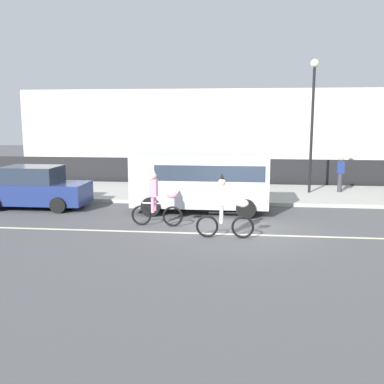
% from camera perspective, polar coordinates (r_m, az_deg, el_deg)
% --- Properties ---
extents(ground_plane, '(80.00, 80.00, 0.00)m').
position_cam_1_polar(ground_plane, '(14.28, 5.64, -4.87)').
color(ground_plane, '#4C4C4F').
extents(road_centre_line, '(36.00, 0.14, 0.01)m').
position_cam_1_polar(road_centre_line, '(13.80, 5.61, -5.37)').
color(road_centre_line, beige).
rests_on(road_centre_line, ground).
extents(sidewalk_curb, '(60.00, 5.00, 0.15)m').
position_cam_1_polar(sidewalk_curb, '(20.63, 5.91, -0.19)').
color(sidewalk_curb, '#ADAAA3').
rests_on(sidewalk_curb, ground).
extents(fence_line, '(40.00, 0.08, 1.40)m').
position_cam_1_polar(fence_line, '(23.41, 6.00, 2.51)').
color(fence_line, black).
rests_on(fence_line, ground).
extents(building_backdrop, '(28.00, 8.00, 5.23)m').
position_cam_1_polar(building_backdrop, '(31.85, 6.15, 7.82)').
color(building_backdrop, beige).
rests_on(building_backdrop, ground).
extents(parade_cyclist_pink, '(1.72, 0.50, 1.92)m').
position_cam_1_polar(parade_cyclist_pink, '(14.66, -4.45, -1.10)').
color(parade_cyclist_pink, black).
rests_on(parade_cyclist_pink, ground).
extents(parade_cyclist_zebra, '(1.72, 0.50, 1.92)m').
position_cam_1_polar(parade_cyclist_zebra, '(13.21, 4.28, -2.29)').
color(parade_cyclist_zebra, black).
rests_on(parade_cyclist_zebra, ground).
extents(parked_van_silver, '(5.00, 2.22, 2.18)m').
position_cam_1_polar(parked_van_silver, '(16.75, 1.32, 1.77)').
color(parked_van_silver, silver).
rests_on(parked_van_silver, ground).
extents(parked_car_navy, '(4.10, 1.92, 1.64)m').
position_cam_1_polar(parked_car_navy, '(18.62, -19.36, 0.46)').
color(parked_car_navy, navy).
rests_on(parked_car_navy, ground).
extents(street_lamp_post, '(0.36, 0.36, 5.86)m').
position_cam_1_polar(street_lamp_post, '(20.79, 15.09, 10.44)').
color(street_lamp_post, black).
rests_on(street_lamp_post, sidewalk_curb).
extents(pedestrian_onlooker, '(0.32, 0.20, 1.62)m').
position_cam_1_polar(pedestrian_onlooker, '(21.48, 18.32, 2.29)').
color(pedestrian_onlooker, '#33333D').
rests_on(pedestrian_onlooker, sidewalk_curb).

